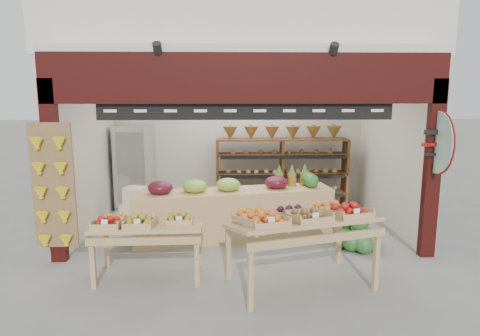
% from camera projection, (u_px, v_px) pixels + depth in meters
% --- Properties ---
extents(ground, '(60.00, 60.00, 0.00)m').
position_uv_depth(ground, '(243.00, 235.00, 7.46)').
color(ground, slate).
rests_on(ground, ground).
extents(shop_structure, '(6.36, 5.12, 5.40)m').
position_uv_depth(shop_structure, '(240.00, 16.00, 8.35)').
color(shop_structure, silver).
rests_on(shop_structure, ground).
extents(banana_board, '(0.60, 0.15, 1.80)m').
position_uv_depth(banana_board, '(53.00, 189.00, 6.02)').
color(banana_board, olive).
rests_on(banana_board, ground).
extents(gift_sign, '(0.04, 0.93, 0.92)m').
position_uv_depth(gift_sign, '(438.00, 142.00, 6.11)').
color(gift_sign, '#A8D3BF').
rests_on(gift_sign, ground).
extents(back_shelving, '(2.80, 0.46, 1.74)m').
position_uv_depth(back_shelving, '(282.00, 155.00, 9.08)').
color(back_shelving, brown).
rests_on(back_shelving, ground).
extents(refrigerator, '(0.77, 0.77, 1.76)m').
position_uv_depth(refrigerator, '(134.00, 167.00, 9.06)').
color(refrigerator, silver).
rests_on(refrigerator, ground).
extents(cardboard_stack, '(1.07, 0.77, 0.68)m').
position_uv_depth(cardboard_stack, '(147.00, 210.00, 8.13)').
color(cardboard_stack, beige).
rests_on(cardboard_stack, ground).
extents(mid_counter, '(3.41, 1.22, 1.06)m').
position_uv_depth(mid_counter, '(233.00, 212.00, 7.22)').
color(mid_counter, tan).
rests_on(mid_counter, ground).
extents(display_table_left, '(1.44, 0.83, 0.93)m').
position_uv_depth(display_table_left, '(141.00, 225.00, 5.70)').
color(display_table_left, tan).
rests_on(display_table_left, ground).
extents(display_table_right, '(1.99, 1.45, 1.12)m').
position_uv_depth(display_table_right, '(301.00, 219.00, 5.39)').
color(display_table_right, tan).
rests_on(display_table_right, ground).
extents(watermelon_pile, '(0.71, 0.73, 0.56)m').
position_uv_depth(watermelon_pile, '(356.00, 235.00, 6.81)').
color(watermelon_pile, '#1A5020').
rests_on(watermelon_pile, ground).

